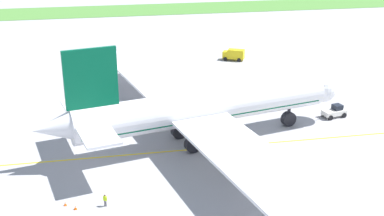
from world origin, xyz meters
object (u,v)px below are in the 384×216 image
traffic_cone_near_nose (75,207)px  service_truck_fuel_bowser (155,80)px  ground_crew_marshaller_front (105,199)px  traffic_cone_port_wing (65,203)px  pushback_tug (335,112)px  service_truck_baggage_loader (234,54)px  airliner_foreground (201,108)px

traffic_cone_near_nose → service_truck_fuel_bowser: 46.48m
ground_crew_marshaller_front → traffic_cone_port_wing: ground_crew_marshaller_front is taller
pushback_tug → service_truck_baggage_loader: service_truck_baggage_loader is taller
service_truck_fuel_bowser → traffic_cone_port_wing: bearing=-110.8°
airliner_foreground → service_truck_fuel_bowser: size_ratio=12.51×
pushback_tug → ground_crew_marshaller_front: size_ratio=3.78×
traffic_cone_port_wing → pushback_tug: bearing=24.4°
airliner_foreground → traffic_cone_port_wing: 25.69m
airliner_foreground → ground_crew_marshaller_front: (-15.33, -15.99, -4.75)m
service_truck_fuel_bowser → ground_crew_marshaller_front: bearing=-104.6°
airliner_foreground → service_truck_baggage_loader: size_ratio=14.29×
ground_crew_marshaller_front → service_truck_baggage_loader: (33.05, 60.83, 0.50)m
airliner_foreground → pushback_tug: 26.45m
service_truck_fuel_bowser → service_truck_baggage_loader: bearing=38.1°
traffic_cone_port_wing → service_truck_fuel_bowser: (16.31, 42.82, 1.30)m
airliner_foreground → service_truck_fuel_bowser: airliner_foreground is taller
traffic_cone_near_nose → service_truck_fuel_bowser: service_truck_fuel_bowser is taller
traffic_cone_port_wing → service_truck_fuel_bowser: service_truck_fuel_bowser is taller
traffic_cone_near_nose → traffic_cone_port_wing: size_ratio=1.00×
pushback_tug → ground_crew_marshaller_front: pushback_tug is taller
airliner_foreground → pushback_tug: size_ratio=13.04×
ground_crew_marshaller_front → service_truck_fuel_bowser: bearing=75.4°
airliner_foreground → service_truck_fuel_bowser: 28.47m
traffic_cone_near_nose → service_truck_fuel_bowser: bearing=71.1°
ground_crew_marshaller_front → service_truck_baggage_loader: 69.23m
ground_crew_marshaller_front → service_truck_baggage_loader: size_ratio=0.29×
service_truck_baggage_loader → traffic_cone_near_nose: bearing=-121.0°
service_truck_baggage_loader → ground_crew_marshaller_front: bearing=-118.5°
ground_crew_marshaller_front → service_truck_fuel_bowser: (11.45, 43.89, 0.60)m
airliner_foreground → pushback_tug: bearing=12.8°
pushback_tug → service_truck_fuel_bowser: bearing=142.9°
pushback_tug → service_truck_fuel_bowser: size_ratio=0.96×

